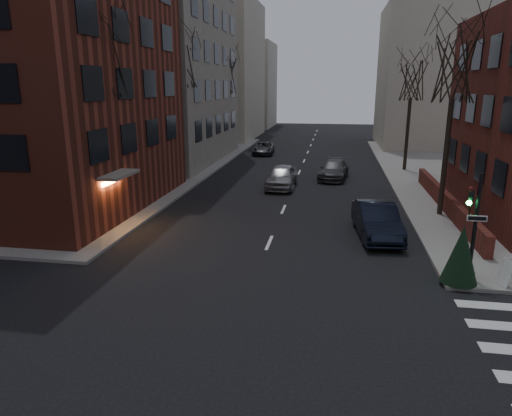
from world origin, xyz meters
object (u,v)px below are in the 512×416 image
(sandwich_board, at_px, (511,273))
(traffic_signal, at_px, (472,233))
(tree_right_b, at_px, (412,79))
(car_lane_silver, at_px, (282,176))
(parked_sedan, at_px, (377,220))
(tree_right_a, at_px, (455,67))
(car_lane_far, at_px, (263,148))
(streetlamp_far, at_px, (234,112))
(streetlamp_near, at_px, (171,129))
(tree_left_a, at_px, (100,57))
(tree_left_c, at_px, (224,76))
(car_lane_gray, at_px, (334,170))
(tree_left_b, at_px, (179,60))
(evergreen_shrub, at_px, (461,254))

(sandwich_board, bearing_deg, traffic_signal, 142.45)
(tree_right_b, relative_size, car_lane_silver, 1.91)
(parked_sedan, bearing_deg, tree_right_a, 41.75)
(car_lane_silver, bearing_deg, tree_right_b, 41.64)
(tree_right_a, height_order, car_lane_far, tree_right_a)
(tree_right_a, distance_m, streetlamp_far, 29.65)
(sandwich_board, bearing_deg, tree_right_b, 74.09)
(streetlamp_near, bearing_deg, tree_left_a, -94.29)
(tree_left_c, height_order, streetlamp_far, tree_left_c)
(parked_sedan, relative_size, car_lane_gray, 1.02)
(tree_left_c, xyz_separation_m, streetlamp_near, (0.60, -18.00, -3.79))
(tree_left_c, bearing_deg, tree_right_b, -24.44)
(tree_left_c, distance_m, car_lane_silver, 19.42)
(parked_sedan, bearing_deg, tree_right_b, 71.86)
(car_lane_silver, bearing_deg, parked_sedan, -58.85)
(tree_left_a, height_order, streetlamp_near, tree_left_a)
(car_lane_silver, bearing_deg, car_lane_gray, 47.83)
(tree_left_b, height_order, car_lane_far, tree_left_b)
(evergreen_shrub, bearing_deg, traffic_signal, 49.05)
(tree_right_a, xyz_separation_m, car_lane_silver, (-9.60, 5.84, -7.21))
(traffic_signal, distance_m, tree_left_a, 18.66)
(car_lane_silver, height_order, sandwich_board, car_lane_silver)
(tree_left_c, height_order, car_lane_far, tree_left_c)
(evergreen_shrub, bearing_deg, tree_left_b, 132.98)
(car_lane_silver, distance_m, sandwich_board, 18.35)
(traffic_signal, height_order, car_lane_gray, traffic_signal)
(car_lane_gray, bearing_deg, tree_left_a, -123.26)
(tree_left_a, height_order, car_lane_far, tree_left_a)
(traffic_signal, height_order, car_lane_silver, traffic_signal)
(tree_left_a, bearing_deg, streetlamp_near, 85.71)
(tree_right_a, xyz_separation_m, tree_right_b, (0.00, 14.00, -0.44))
(tree_left_b, height_order, sandwich_board, tree_left_b)
(car_lane_silver, bearing_deg, traffic_signal, -58.24)
(tree_right_a, xyz_separation_m, streetlamp_near, (-17.00, 4.00, -3.79))
(evergreen_shrub, bearing_deg, tree_right_a, 82.26)
(streetlamp_near, xyz_separation_m, streetlamp_far, (0.00, 20.00, 0.00))
(car_lane_silver, bearing_deg, sandwich_board, -55.46)
(tree_right_a, height_order, evergreen_shrub, tree_right_a)
(tree_right_a, xyz_separation_m, evergreen_shrub, (-1.29, -9.50, -6.80))
(tree_right_a, height_order, parked_sedan, tree_right_a)
(car_lane_far, bearing_deg, tree_right_a, -62.16)
(traffic_signal, bearing_deg, evergreen_shrub, -130.95)
(tree_left_a, height_order, car_lane_gray, tree_left_a)
(car_lane_silver, bearing_deg, tree_left_c, 117.63)
(car_lane_far, distance_m, sandwich_board, 34.18)
(parked_sedan, bearing_deg, traffic_signal, -64.59)
(tree_left_a, xyz_separation_m, tree_left_c, (0.00, 26.00, -0.44))
(streetlamp_far, bearing_deg, streetlamp_near, -90.00)
(tree_left_a, bearing_deg, sandwich_board, -16.94)
(streetlamp_far, relative_size, car_lane_gray, 1.28)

